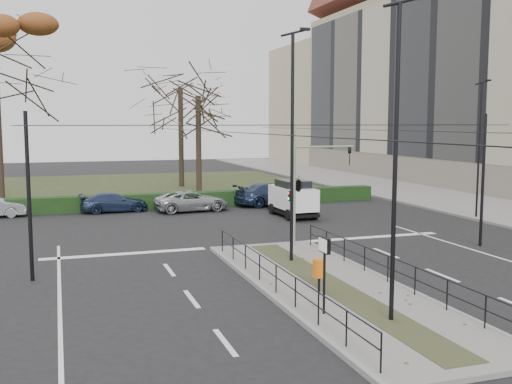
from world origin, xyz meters
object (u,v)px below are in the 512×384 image
parked_car_fourth (192,201)px  parked_car_fifth (272,194)px  streetlamp_median_near (396,159)px  parked_car_third (114,202)px  bare_tree_near (198,103)px  bare_tree_center (180,95)px  streetlamp_median_far (293,145)px  litter_bin (319,269)px  white_van (293,197)px  info_panel (324,254)px  traffic_light (300,183)px  streetlamp_sidewalk (479,148)px

parked_car_fourth → parked_car_fifth: (5.77, 0.91, 0.10)m
streetlamp_median_near → parked_car_third: bearing=102.5°
bare_tree_near → parked_car_fifth: bare_tree_near is taller
bare_tree_center → streetlamp_median_near: bearing=-92.4°
parked_car_fourth → streetlamp_median_far: bearing=177.2°
parked_car_third → litter_bin: bearing=-170.9°
parked_car_fourth → white_van: bearing=-133.3°
info_panel → parked_car_fourth: info_panel is taller
litter_bin → info_panel: bearing=-110.9°
traffic_light → streetlamp_median_near: size_ratio=0.54×
parked_car_third → parked_car_fifth: (10.51, -0.31, 0.15)m
streetlamp_median_far → bare_tree_near: bearing=85.8°
white_van → streetlamp_sidewalk: bearing=-23.3°
parked_car_third → parked_car_fourth: bearing=-107.7°
streetlamp_sidewalk → parked_car_third: streetlamp_sidewalk is taller
traffic_light → info_panel: bearing=-108.6°
streetlamp_sidewalk → bare_tree_center: 26.15m
parked_car_fifth → streetlamp_sidewalk: bearing=-141.6°
traffic_light → bare_tree_center: size_ratio=0.42×
streetlamp_median_near → bare_tree_center: (1.54, 37.03, 3.35)m
litter_bin → streetlamp_median_near: bearing=-76.3°
streetlamp_median_far → litter_bin: bearing=-100.5°
streetlamp_median_near → parked_car_fourth: bearing=91.5°
litter_bin → parked_car_fourth: bearing=89.6°
streetlamp_median_near → bare_tree_near: size_ratio=0.88×
streetlamp_median_far → bare_tree_center: bearing=87.1°
streetlamp_sidewalk → litter_bin: bearing=-143.1°
traffic_light → info_panel: 10.14m
streetlamp_median_far → bare_tree_near: 24.12m
streetlamp_median_near → parked_car_fifth: 24.71m
streetlamp_median_far → streetlamp_sidewalk: streetlamp_median_far is taller
parked_car_third → white_van: (9.98, -5.32, 0.55)m
parked_car_third → bare_tree_near: size_ratio=0.42×
streetlamp_median_far → parked_car_fifth: streetlamp_median_far is taller
info_panel → bare_tree_center: (3.10, 35.92, 6.07)m
traffic_light → bare_tree_near: (0.15, 20.84, 4.20)m
streetlamp_median_near → bare_tree_center: size_ratio=0.78×
parked_car_third → bare_tree_near: bearing=-47.5°
parked_car_third → traffic_light: bearing=-155.7°
bare_tree_center → litter_bin: bearing=-93.9°
parked_car_fourth → bare_tree_center: 16.00m
info_panel → streetlamp_sidewalk: size_ratio=0.28×
traffic_light → white_van: (2.97, 8.18, -1.74)m
streetlamp_median_far → bare_tree_near: bare_tree_near is taller
streetlamp_median_near → white_van: (4.63, 18.85, -3.45)m
litter_bin → info_panel: info_panel is taller
traffic_light → streetlamp_sidewalk: size_ratio=0.60×
bare_tree_center → white_van: bearing=-80.3°
parked_car_third → white_van: size_ratio=1.04×
bare_tree_near → traffic_light: bearing=-90.4°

